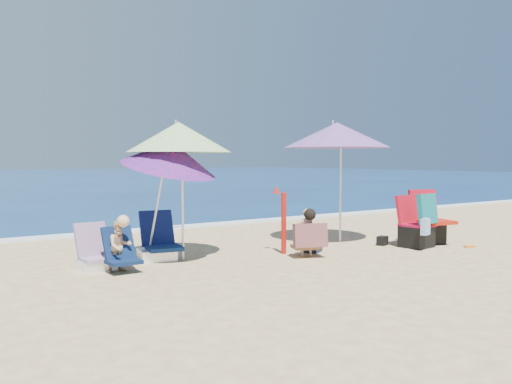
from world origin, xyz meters
TOP-DOWN VIEW (x-y plane):
  - ground at (0.00, 0.00)m, footprint 120.00×120.00m
  - foam at (0.00, 5.10)m, footprint 120.00×0.50m
  - umbrella_turquoise at (1.91, 1.38)m, footprint 2.61×2.61m
  - umbrella_striped at (-1.53, 1.46)m, footprint 2.09×2.09m
  - umbrella_blue at (-1.80, 1.21)m, footprint 2.02×2.06m
  - furled_umbrella at (0.19, 0.89)m, footprint 0.17×0.30m
  - chair_navy at (-1.85, 1.61)m, footprint 0.74×0.83m
  - chair_rainbow at (-2.98, 1.36)m, footprint 0.52×0.63m
  - camp_chair_left at (3.20, 0.17)m, footprint 0.76×0.91m
  - camp_chair_right at (2.68, -0.03)m, footprint 0.68×0.81m
  - person_center at (0.32, 0.35)m, footprint 0.64×0.65m
  - person_left at (-2.73, 1.01)m, footprint 0.48×0.58m
  - bag_black_a at (-2.71, 1.61)m, footprint 0.31×0.25m
  - bag_navy_b at (0.72, 0.70)m, footprint 0.43×0.39m
  - bag_black_b at (2.33, 0.52)m, footprint 0.27×0.23m
  - orange_item at (3.51, -0.59)m, footprint 0.23×0.16m

SIDE VIEW (x-z plane):
  - ground at x=0.00m, z-range 0.00..0.00m
  - orange_item at x=3.51m, z-range 0.00..0.03m
  - foam at x=0.00m, z-range 0.00..0.04m
  - bag_black_b at x=2.33m, z-range 0.00..0.18m
  - bag_black_a at x=-2.71m, z-range 0.00..0.21m
  - bag_navy_b at x=0.72m, z-range 0.00..0.26m
  - chair_rainbow at x=-2.98m, z-range -0.16..0.53m
  - chair_navy at x=-1.85m, z-range -0.19..0.61m
  - camp_chair_left at x=3.20m, z-range -0.21..0.85m
  - camp_chair_right at x=2.68m, z-range -0.14..0.89m
  - person_left at x=-2.73m, z-range -0.04..0.81m
  - person_center at x=0.32m, z-range -0.01..0.82m
  - furled_umbrella at x=0.19m, z-range 0.06..1.25m
  - umbrella_blue at x=-1.80m, z-range 0.67..2.77m
  - umbrella_striped at x=-1.53m, z-range 0.87..3.19m
  - umbrella_turquoise at x=1.91m, z-range 0.93..3.36m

